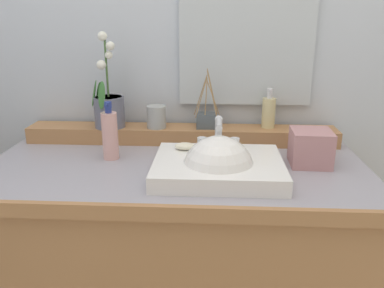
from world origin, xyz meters
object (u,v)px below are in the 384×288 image
at_px(tissue_box, 311,148).
at_px(soap_bar, 185,146).
at_px(lotion_bottle, 110,135).
at_px(potted_plant, 109,106).
at_px(reed_diffuser, 207,119).
at_px(tumbler_cup, 156,117).
at_px(soap_dispenser, 269,112).
at_px(sink_basin, 218,170).

bearing_deg(tissue_box, soap_bar, -176.90).
height_order(soap_bar, lotion_bottle, lotion_bottle).
distance_m(potted_plant, tissue_box, 0.76).
bearing_deg(potted_plant, reed_diffuser, 2.80).
distance_m(tumbler_cup, reed_diffuser, 0.20).
bearing_deg(soap_dispenser, reed_diffuser, -177.26).
relative_size(soap_bar, soap_dispenser, 0.46).
relative_size(soap_bar, tissue_box, 0.54).
height_order(potted_plant, lotion_bottle, potted_plant).
bearing_deg(tissue_box, potted_plant, 164.24).
xyz_separation_m(soap_bar, soap_dispenser, (0.31, 0.26, 0.06)).
height_order(soap_bar, tissue_box, tissue_box).
distance_m(soap_bar, tumbler_cup, 0.27).
relative_size(potted_plant, reed_diffuser, 1.59).
distance_m(sink_basin, soap_dispenser, 0.42).
bearing_deg(soap_bar, lotion_bottle, 171.36).
bearing_deg(tissue_box, reed_diffuser, 147.43).
xyz_separation_m(reed_diffuser, lotion_bottle, (-0.33, -0.21, -0.01)).
bearing_deg(reed_diffuser, soap_bar, -104.86).
relative_size(tumbler_cup, reed_diffuser, 0.38).
bearing_deg(lotion_bottle, soap_dispenser, 21.06).
distance_m(sink_basin, potted_plant, 0.55).
bearing_deg(tissue_box, lotion_bottle, 178.54).
bearing_deg(reed_diffuser, tumbler_cup, -174.37).
xyz_separation_m(tumbler_cup, lotion_bottle, (-0.13, -0.19, -0.02)).
relative_size(soap_bar, tumbler_cup, 0.81).
distance_m(soap_dispenser, lotion_bottle, 0.61).
height_order(tumbler_cup, lotion_bottle, lotion_bottle).
bearing_deg(soap_dispenser, tumbler_cup, -175.96).
height_order(lotion_bottle, tissue_box, lotion_bottle).
bearing_deg(soap_bar, soap_dispenser, 40.31).
relative_size(sink_basin, tumbler_cup, 4.64).
relative_size(soap_bar, reed_diffuser, 0.31).
distance_m(sink_basin, tumbler_cup, 0.41).
height_order(tumbler_cup, reed_diffuser, reed_diffuser).
bearing_deg(soap_bar, reed_diffuser, 75.14).
relative_size(soap_dispenser, tumbler_cup, 1.78).
xyz_separation_m(soap_dispenser, tumbler_cup, (-0.43, -0.03, -0.02)).
xyz_separation_m(potted_plant, lotion_bottle, (0.05, -0.19, -0.06)).
relative_size(soap_bar, lotion_bottle, 0.35).
distance_m(potted_plant, reed_diffuser, 0.38).
bearing_deg(tissue_box, tumbler_cup, 159.37).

